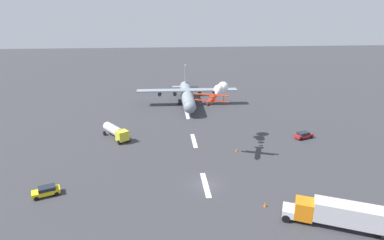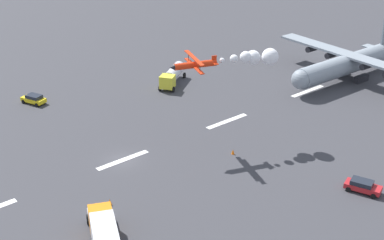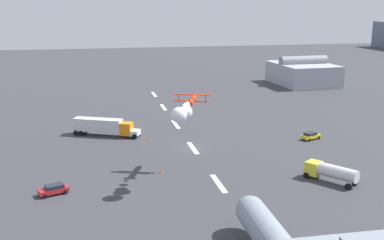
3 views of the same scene
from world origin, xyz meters
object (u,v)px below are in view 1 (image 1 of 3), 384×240
cargo_transport_plane (187,96)px  stunt_biplane_red (219,90)px  semi_truck_orange (344,215)px  airport_staff_sedan (46,191)px  traffic_cone_near (265,204)px  traffic_cone_far (237,150)px  fuel_tanker_truck (116,131)px  followme_car_yellow (304,135)px

cargo_transport_plane → stunt_biplane_red: size_ratio=2.09×
semi_truck_orange → airport_staff_sedan: semi_truck_orange is taller
stunt_biplane_red → semi_truck_orange: size_ratio=1.04×
traffic_cone_near → traffic_cone_far: size_ratio=1.00×
fuel_tanker_truck → cargo_transport_plane: bearing=-36.4°
cargo_transport_plane → traffic_cone_far: bearing=-168.0°
cargo_transport_plane → traffic_cone_far: size_ratio=41.51×
fuel_tanker_truck → traffic_cone_near: size_ratio=11.09×
traffic_cone_near → traffic_cone_far: same height
cargo_transport_plane → stunt_biplane_red: stunt_biplane_red is taller
semi_truck_orange → followme_car_yellow: 32.28m
airport_staff_sedan → traffic_cone_far: (13.36, -33.85, -0.44)m
fuel_tanker_truck → traffic_cone_near: fuel_tanker_truck is taller
semi_truck_orange → traffic_cone_near: semi_truck_orange is taller
semi_truck_orange → stunt_biplane_red: bearing=20.8°
followme_car_yellow → traffic_cone_far: size_ratio=6.25×
cargo_transport_plane → traffic_cone_near: bearing=-172.6°
stunt_biplane_red → airport_staff_sedan: size_ratio=3.29×
airport_staff_sedan → traffic_cone_far: airport_staff_sedan is taller
fuel_tanker_truck → followme_car_yellow: 43.22m
followme_car_yellow → traffic_cone_far: 17.95m
stunt_biplane_red → cargo_transport_plane: bearing=8.2°
traffic_cone_far → airport_staff_sedan: bearing=111.5°
followme_car_yellow → semi_truck_orange: bearing=164.7°
cargo_transport_plane → semi_truck_orange: size_ratio=2.17×
stunt_biplane_red → fuel_tanker_truck: stunt_biplane_red is taller
fuel_tanker_truck → traffic_cone_near: (-29.37, -25.71, -1.36)m
airport_staff_sedan → traffic_cone_near: size_ratio=6.03×
cargo_transport_plane → traffic_cone_near: (-54.60, -7.14, -2.83)m
fuel_tanker_truck → traffic_cone_far: size_ratio=11.09×
airport_staff_sedan → traffic_cone_near: (-6.34, -33.58, -0.44)m
semi_truck_orange → airport_staff_sedan: (12.11, 42.36, -1.32)m
cargo_transport_plane → stunt_biplane_red: (-29.74, -4.31, 8.73)m
traffic_cone_near → stunt_biplane_red: bearing=6.5°
stunt_biplane_red → traffic_cone_near: (-24.86, -2.83, -11.56)m
stunt_biplane_red → semi_truck_orange: bearing=-159.2°
stunt_biplane_red → airport_staff_sedan: (-18.52, 30.75, -11.12)m
fuel_tanker_truck → traffic_cone_far: 27.77m
semi_truck_orange → followme_car_yellow: semi_truck_orange is taller
stunt_biplane_red → semi_truck_orange: stunt_biplane_red is taller
semi_truck_orange → cargo_transport_plane: bearing=14.8°
traffic_cone_near → cargo_transport_plane: bearing=7.4°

